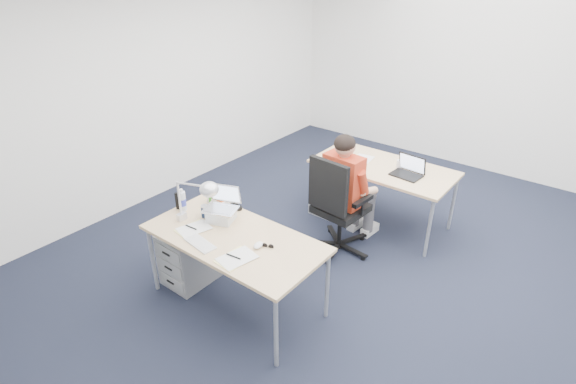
{
  "coord_description": "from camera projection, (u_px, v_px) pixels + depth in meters",
  "views": [
    {
      "loc": [
        1.71,
        -3.19,
        2.89
      ],
      "look_at": [
        -0.66,
        -0.17,
        0.85
      ],
      "focal_mm": 28.0,
      "sensor_mm": 36.0,
      "label": 1
    }
  ],
  "objects": [
    {
      "name": "headphones",
      "position": [
        232.0,
        207.0,
        4.29
      ],
      "size": [
        0.25,
        0.22,
        0.03
      ],
      "primitive_type": null,
      "rotation": [
        0.0,
        0.0,
        0.35
      ],
      "color": "black",
      "rests_on": "desk_near"
    },
    {
      "name": "computer_mouse",
      "position": [
        258.0,
        245.0,
        3.72
      ],
      "size": [
        0.09,
        0.12,
        0.04
      ],
      "primitive_type": "ellipsoid",
      "rotation": [
        0.0,
        0.0,
        0.22
      ],
      "color": "white",
      "rests_on": "desk_near"
    },
    {
      "name": "far_papers",
      "position": [
        361.0,
        160.0,
        5.31
      ],
      "size": [
        0.25,
        0.32,
        0.01
      ],
      "primitive_type": "cube",
      "rotation": [
        0.0,
        0.0,
        0.16
      ],
      "color": "white",
      "rests_on": "desk_far"
    },
    {
      "name": "silver_laptop",
      "position": [
        220.0,
        205.0,
        4.03
      ],
      "size": [
        0.36,
        0.32,
        0.31
      ],
      "primitive_type": null,
      "rotation": [
        0.0,
        0.0,
        0.37
      ],
      "color": "silver",
      "rests_on": "desk_near"
    },
    {
      "name": "drawer_pedestal_near",
      "position": [
        190.0,
        256.0,
        4.39
      ],
      "size": [
        0.4,
        0.5,
        0.55
      ],
      "primitive_type": "cube",
      "color": "#949698",
      "rests_on": "ground"
    },
    {
      "name": "papers_right",
      "position": [
        235.0,
        258.0,
        3.59
      ],
      "size": [
        0.25,
        0.33,
        0.01
      ],
      "primitive_type": "cube",
      "rotation": [
        0.0,
        0.0,
        -0.17
      ],
      "color": "#FFF393",
      "rests_on": "desk_near"
    },
    {
      "name": "drawer_pedestal_far",
      "position": [
        333.0,
        191.0,
        5.59
      ],
      "size": [
        0.4,
        0.5,
        0.55
      ],
      "primitive_type": "cube",
      "color": "#949698",
      "rests_on": "ground"
    },
    {
      "name": "sunglasses",
      "position": [
        268.0,
        246.0,
        3.73
      ],
      "size": [
        0.11,
        0.08,
        0.02
      ],
      "primitive_type": null,
      "rotation": [
        0.0,
        0.0,
        0.35
      ],
      "color": "black",
      "rests_on": "desk_near"
    },
    {
      "name": "far_cup",
      "position": [
        399.0,
        164.0,
        5.1
      ],
      "size": [
        0.08,
        0.08,
        0.09
      ],
      "primitive_type": "cylinder",
      "rotation": [
        0.0,
        0.0,
        0.21
      ],
      "color": "white",
      "rests_on": "desk_far"
    },
    {
      "name": "office_chair",
      "position": [
        338.0,
        224.0,
        4.82
      ],
      "size": [
        0.77,
        0.77,
        1.12
      ],
      "rotation": [
        0.0,
        0.0,
        -0.08
      ],
      "color": "black",
      "rests_on": "ground"
    },
    {
      "name": "can_koozie",
      "position": [
        205.0,
        211.0,
        4.14
      ],
      "size": [
        0.09,
        0.09,
        0.12
      ],
      "primitive_type": "cylinder",
      "rotation": [
        0.0,
        0.0,
        0.26
      ],
      "color": "#142340",
      "rests_on": "desk_near"
    },
    {
      "name": "bear_figurine",
      "position": [
        211.0,
        197.0,
        4.35
      ],
      "size": [
        0.09,
        0.08,
        0.15
      ],
      "primitive_type": null,
      "rotation": [
        0.0,
        0.0,
        0.25
      ],
      "color": "#237D21",
      "rests_on": "desk_near"
    },
    {
      "name": "water_bottle",
      "position": [
        182.0,
        200.0,
        4.22
      ],
      "size": [
        0.08,
        0.08,
        0.22
      ],
      "primitive_type": "cylinder",
      "rotation": [
        0.0,
        0.0,
        0.12
      ],
      "color": "silver",
      "rests_on": "desk_near"
    },
    {
      "name": "wireless_keyboard",
      "position": [
        200.0,
        243.0,
        3.77
      ],
      "size": [
        0.32,
        0.17,
        0.02
      ],
      "primitive_type": "cube",
      "rotation": [
        0.0,
        0.0,
        -0.14
      ],
      "color": "white",
      "rests_on": "desk_near"
    },
    {
      "name": "dark_laptop",
      "position": [
        407.0,
        166.0,
        4.88
      ],
      "size": [
        0.34,
        0.34,
        0.23
      ],
      "primitive_type": null,
      "rotation": [
        0.0,
        0.0,
        -0.08
      ],
      "color": "black",
      "rests_on": "desk_far"
    },
    {
      "name": "desk_lamp",
      "position": [
        191.0,
        199.0,
        3.91
      ],
      "size": [
        0.48,
        0.23,
        0.53
      ],
      "primitive_type": null,
      "rotation": [
        0.0,
        0.0,
        0.12
      ],
      "color": "silver",
      "rests_on": "desk_near"
    },
    {
      "name": "cordless_phone",
      "position": [
        178.0,
        201.0,
        4.25
      ],
      "size": [
        0.05,
        0.04,
        0.17
      ],
      "primitive_type": "cube",
      "rotation": [
        0.0,
        0.0,
        0.37
      ],
      "color": "black",
      "rests_on": "desk_near"
    },
    {
      "name": "room",
      "position": [
        363.0,
        115.0,
        3.69
      ],
      "size": [
        6.02,
        7.02,
        2.8
      ],
      "color": "white",
      "rests_on": "ground"
    },
    {
      "name": "desk_far",
      "position": [
        383.0,
        170.0,
        5.18
      ],
      "size": [
        1.6,
        0.8,
        0.73
      ],
      "color": "tan",
      "rests_on": "ground"
    },
    {
      "name": "seated_person",
      "position": [
        350.0,
        190.0,
        4.78
      ],
      "size": [
        0.42,
        0.73,
        1.32
      ],
      "rotation": [
        0.0,
        0.0,
        -0.08
      ],
      "color": "red",
      "rests_on": "ground"
    },
    {
      "name": "floor",
      "position": [
        350.0,
        280.0,
        4.5
      ],
      "size": [
        7.0,
        7.0,
        0.0
      ],
      "primitive_type": "plane",
      "color": "black",
      "rests_on": "ground"
    },
    {
      "name": "book_stack",
      "position": [
        221.0,
        198.0,
        4.38
      ],
      "size": [
        0.26,
        0.24,
        0.1
      ],
      "primitive_type": "cube",
      "rotation": [
        0.0,
        0.0,
        -0.4
      ],
      "color": "silver",
      "rests_on": "desk_near"
    },
    {
      "name": "desk_near",
      "position": [
        234.0,
        241.0,
        3.89
      ],
      "size": [
        1.6,
        0.8,
        0.73
      ],
      "color": "tan",
      "rests_on": "ground"
    },
    {
      "name": "papers_left",
      "position": [
        193.0,
        229.0,
        3.97
      ],
      "size": [
        0.25,
        0.31,
        0.01
      ],
      "primitive_type": "cube",
      "rotation": [
        0.0,
        0.0,
        -0.23
      ],
      "color": "#FFF393",
      "rests_on": "desk_near"
    }
  ]
}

